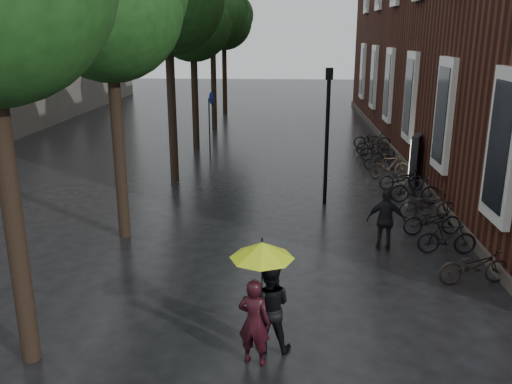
# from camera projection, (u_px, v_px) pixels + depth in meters

# --- Properties ---
(brick_building) EXTENTS (10.20, 33.20, 12.00)m
(brick_building) POSITION_uv_depth(u_px,v_px,m) (509.00, 22.00, 24.71)
(brick_building) COLOR #38160F
(brick_building) RESTS_ON ground
(street_trees) EXTENTS (4.33, 34.03, 8.91)m
(street_trees) POSITION_uv_depth(u_px,v_px,m) (181.00, 11.00, 22.04)
(street_trees) COLOR black
(street_trees) RESTS_ON ground
(person_burgundy) EXTENTS (0.66, 0.53, 1.58)m
(person_burgundy) POSITION_uv_depth(u_px,v_px,m) (254.00, 322.00, 9.25)
(person_burgundy) COLOR black
(person_burgundy) RESTS_ON ground
(person_black) EXTENTS (0.84, 0.66, 1.68)m
(person_black) POSITION_uv_depth(u_px,v_px,m) (269.00, 307.00, 9.64)
(person_black) COLOR black
(person_black) RESTS_ON ground
(lime_umbrella) EXTENTS (1.12, 1.12, 1.65)m
(lime_umbrella) POSITION_uv_depth(u_px,v_px,m) (262.00, 250.00, 9.19)
(lime_umbrella) COLOR black
(lime_umbrella) RESTS_ON ground
(pedestrian_walking) EXTENTS (1.02, 0.51, 1.67)m
(pedestrian_walking) POSITION_uv_depth(u_px,v_px,m) (386.00, 220.00, 14.10)
(pedestrian_walking) COLOR black
(pedestrian_walking) RESTS_ON ground
(parked_bicycles) EXTENTS (2.02, 15.72, 0.99)m
(parked_bicycles) POSITION_uv_depth(u_px,v_px,m) (401.00, 178.00, 19.60)
(parked_bicycles) COLOR black
(parked_bicycles) RESTS_ON ground
(ad_lightbox) EXTENTS (0.29, 1.24, 1.87)m
(ad_lightbox) POSITION_uv_depth(u_px,v_px,m) (416.00, 159.00, 20.49)
(ad_lightbox) COLOR black
(ad_lightbox) RESTS_ON ground
(lamp_post) EXTENTS (0.23, 0.23, 4.47)m
(lamp_post) POSITION_uv_depth(u_px,v_px,m) (327.00, 124.00, 17.42)
(lamp_post) COLOR black
(lamp_post) RESTS_ON ground
(cycle_sign) EXTENTS (0.16, 0.54, 2.94)m
(cycle_sign) POSITION_uv_depth(u_px,v_px,m) (210.00, 114.00, 24.55)
(cycle_sign) COLOR #262628
(cycle_sign) RESTS_ON ground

